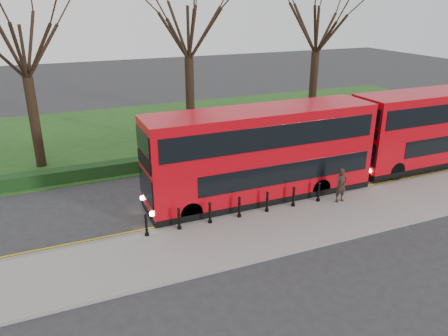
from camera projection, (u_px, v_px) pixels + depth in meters
name	position (u px, v px, depth m)	size (l,w,h in m)	color
ground	(219.00, 210.00, 21.95)	(120.00, 120.00, 0.00)	#28282B
pavement	(245.00, 236.00, 19.35)	(60.00, 4.00, 0.15)	gray
kerb	(227.00, 217.00, 21.06)	(60.00, 0.25, 0.16)	slate
grass_verge	(147.00, 131.00, 34.80)	(60.00, 18.00, 0.06)	#1D4617
hedge	(178.00, 159.00, 27.63)	(60.00, 0.90, 0.80)	black
yellow_line_outer	(224.00, 216.00, 21.34)	(60.00, 0.10, 0.01)	yellow
yellow_line_inner	(223.00, 214.00, 21.51)	(60.00, 0.10, 0.01)	yellow
tree_left	(22.00, 46.00, 24.91)	(6.53, 6.53, 10.20)	black
tree_mid	(188.00, 27.00, 28.27)	(7.24, 7.24, 11.32)	black
tree_right	(318.00, 24.00, 31.94)	(7.19, 7.19, 11.23)	black
bollard_row	(239.00, 207.00, 20.73)	(9.14, 0.15, 1.00)	black
bus_lead	(261.00, 155.00, 22.36)	(12.10, 2.78, 4.81)	#B90610
bus_rear	(438.00, 128.00, 27.34)	(11.82, 2.71, 4.71)	#B90610
pedestrian	(341.00, 185.00, 22.20)	(0.66, 0.43, 1.81)	black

